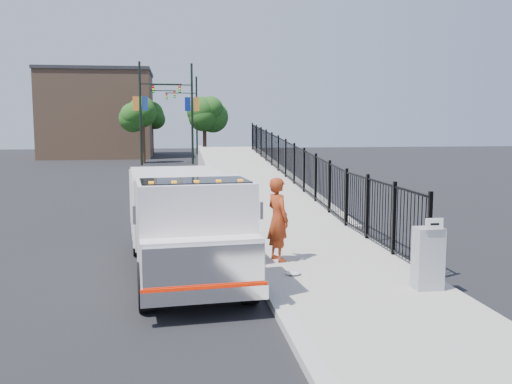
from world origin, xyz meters
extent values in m
plane|color=black|center=(0.00, 0.00, 0.00)|extent=(120.00, 120.00, 0.00)
cube|color=#9E998E|center=(1.93, -2.00, 0.06)|extent=(3.55, 12.00, 0.12)
cube|color=#ADAAA3|center=(0.00, -2.00, 0.08)|extent=(0.30, 12.00, 0.16)
cube|color=#9E998E|center=(2.12, 16.00, 0.00)|extent=(3.95, 24.06, 3.19)
cube|color=black|center=(3.55, 12.00, 0.90)|extent=(0.10, 28.00, 1.80)
cube|color=black|center=(-1.70, -0.31, 0.50)|extent=(1.46, 6.27, 0.20)
cube|color=white|center=(-1.52, -2.40, 1.42)|extent=(2.32, 2.19, 1.83)
cube|color=white|center=(-1.42, -3.54, 0.96)|extent=(2.19, 0.83, 0.91)
cube|color=silver|center=(-1.39, -3.87, 0.96)|extent=(2.10, 0.26, 0.78)
cube|color=silver|center=(-1.38, -3.95, 0.50)|extent=(2.20, 0.36, 0.26)
cube|color=red|center=(-1.38, -3.95, 0.64)|extent=(2.19, 0.24, 0.05)
cube|color=black|center=(-1.50, -2.63, 1.96)|extent=(2.11, 1.36, 0.78)
cube|color=white|center=(-1.81, 0.88, 1.42)|extent=(2.52, 4.02, 1.55)
cube|color=silver|center=(-2.57, -3.41, 1.83)|extent=(0.06, 0.06, 0.32)
cube|color=silver|center=(-0.30, -3.21, 1.83)|extent=(0.06, 0.06, 0.32)
cube|color=orange|center=(-2.29, -3.02, 2.35)|extent=(0.10, 0.08, 0.05)
cube|color=orange|center=(-1.88, -2.98, 2.35)|extent=(0.10, 0.08, 0.05)
cube|color=orange|center=(-1.47, -2.95, 2.35)|extent=(0.10, 0.08, 0.05)
cube|color=orange|center=(-1.06, -2.91, 2.35)|extent=(0.10, 0.08, 0.05)
cube|color=orange|center=(-0.65, -2.87, 2.35)|extent=(0.10, 0.08, 0.05)
cylinder|color=black|center=(-2.42, -3.12, 0.46)|extent=(0.37, 0.94, 0.91)
cylinder|color=black|center=(-0.51, -2.95, 0.46)|extent=(0.37, 0.94, 0.91)
cylinder|color=black|center=(-2.81, 1.34, 0.46)|extent=(0.37, 0.94, 0.91)
cylinder|color=black|center=(-0.90, 1.51, 0.46)|extent=(0.37, 0.94, 0.91)
cylinder|color=black|center=(-2.90, 2.34, 0.46)|extent=(0.37, 0.94, 0.91)
cylinder|color=black|center=(-0.99, 2.51, 0.46)|extent=(0.37, 0.94, 0.91)
imported|color=#953213|center=(0.56, -0.19, 1.13)|extent=(0.71, 0.86, 2.01)
cube|color=gray|center=(3.10, -2.93, 0.75)|extent=(0.55, 0.40, 1.25)
cube|color=white|center=(3.10, -3.15, 1.48)|extent=(0.35, 0.04, 0.22)
ellipsoid|color=silver|center=(0.66, -1.52, 0.16)|extent=(0.35, 0.35, 0.09)
cylinder|color=black|center=(-4.38, 32.00, 4.00)|extent=(0.18, 0.18, 8.00)
cube|color=black|center=(-2.78, 32.00, 6.30)|extent=(3.20, 0.08, 0.08)
cube|color=black|center=(-1.34, 32.00, 5.95)|extent=(0.18, 0.22, 0.60)
cube|color=navy|center=(-4.03, 32.00, 4.80)|extent=(0.45, 0.04, 1.10)
cube|color=orange|center=(-4.73, 32.00, 4.80)|extent=(0.45, 0.04, 1.10)
cylinder|color=black|center=(-0.37, 32.90, 4.00)|extent=(0.18, 0.18, 8.00)
cube|color=black|center=(-1.97, 32.90, 6.30)|extent=(3.20, 0.08, 0.08)
cube|color=black|center=(-3.41, 32.90, 5.95)|extent=(0.18, 0.22, 0.60)
cube|color=orange|center=(-0.02, 32.90, 4.80)|extent=(0.45, 0.04, 1.10)
cube|color=navy|center=(-0.72, 32.90, 4.80)|extent=(0.45, 0.04, 1.10)
cylinder|color=black|center=(-4.76, 41.89, 4.00)|extent=(0.18, 0.18, 8.00)
cube|color=black|center=(-3.16, 41.89, 6.30)|extent=(3.20, 0.08, 0.08)
cube|color=black|center=(-1.72, 41.89, 5.95)|extent=(0.18, 0.22, 0.60)
cube|color=#1F4892|center=(-4.41, 41.89, 4.80)|extent=(0.45, 0.04, 1.10)
cube|color=orange|center=(-5.11, 41.89, 4.80)|extent=(0.45, 0.04, 1.10)
cylinder|color=black|center=(0.53, 46.21, 4.00)|extent=(0.18, 0.18, 8.00)
cube|color=black|center=(-1.07, 46.21, 6.30)|extent=(3.20, 0.08, 0.08)
cube|color=black|center=(-2.51, 46.21, 5.95)|extent=(0.18, 0.22, 0.60)
cube|color=orange|center=(0.88, 46.21, 4.80)|extent=(0.45, 0.04, 1.10)
cube|color=#1513A2|center=(0.18, 46.21, 4.80)|extent=(0.45, 0.04, 1.10)
cylinder|color=#382314|center=(-4.36, 34.14, 1.60)|extent=(0.36, 0.36, 3.20)
sphere|color=#194714|center=(-4.36, 34.14, 4.00)|extent=(2.50, 2.50, 2.50)
cylinder|color=#382314|center=(0.98, 39.80, 1.60)|extent=(0.36, 0.36, 3.20)
sphere|color=#194714|center=(0.98, 39.80, 4.00)|extent=(2.69, 2.69, 2.69)
cylinder|color=#382314|center=(-4.08, 46.32, 1.60)|extent=(0.36, 0.36, 3.20)
sphere|color=#194714|center=(-4.08, 46.32, 4.00)|extent=(2.43, 2.43, 2.43)
cube|color=#8C664C|center=(-9.00, 44.00, 4.00)|extent=(10.00, 10.00, 8.00)
camera|label=1|loc=(-1.87, -13.41, 3.46)|focal=40.00mm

